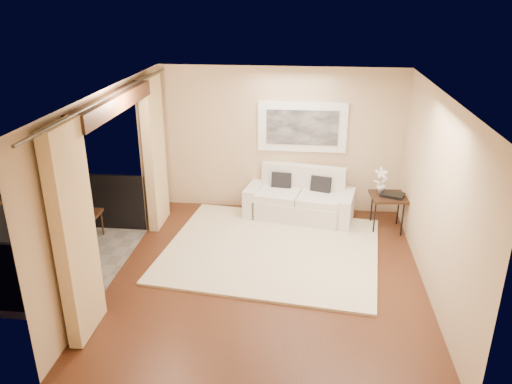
# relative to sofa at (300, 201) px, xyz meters

# --- Properties ---
(floor) EXTENTS (5.00, 5.00, 0.00)m
(floor) POSITION_rel_sofa_xyz_m (-0.41, -2.09, -0.33)
(floor) COLOR #4E2817
(floor) RESTS_ON ground
(room_shell) EXTENTS (5.00, 6.40, 5.00)m
(room_shell) POSITION_rel_sofa_xyz_m (-2.54, -2.09, 2.19)
(room_shell) COLOR white
(room_shell) RESTS_ON ground
(balcony) EXTENTS (1.81, 2.60, 1.17)m
(balcony) POSITION_rel_sofa_xyz_m (-3.71, -2.09, -0.15)
(balcony) COLOR #605B56
(balcony) RESTS_ON ground
(curtains) EXTENTS (0.16, 4.80, 2.64)m
(curtains) POSITION_rel_sofa_xyz_m (-2.52, -2.09, 1.01)
(curtains) COLOR #DABC86
(curtains) RESTS_ON ground
(artwork) EXTENTS (1.62, 0.07, 0.92)m
(artwork) POSITION_rel_sofa_xyz_m (-0.01, 0.37, 1.29)
(artwork) COLOR white
(artwork) RESTS_ON room_shell
(rug) EXTENTS (3.68, 3.30, 0.04)m
(rug) POSITION_rel_sofa_xyz_m (-0.42, -1.36, -0.31)
(rug) COLOR beige
(rug) RESTS_ON floor
(sofa) EXTENTS (2.06, 1.17, 0.93)m
(sofa) POSITION_rel_sofa_xyz_m (0.00, 0.00, 0.00)
(sofa) COLOR silver
(sofa) RESTS_ON floor
(side_table) EXTENTS (0.64, 0.64, 0.64)m
(side_table) POSITION_rel_sofa_xyz_m (1.52, -0.35, 0.25)
(side_table) COLOR black
(side_table) RESTS_ON floor
(tray) EXTENTS (0.46, 0.40, 0.05)m
(tray) POSITION_rel_sofa_xyz_m (1.59, -0.36, 0.33)
(tray) COLOR black
(tray) RESTS_ON side_table
(orchid) EXTENTS (0.28, 0.22, 0.46)m
(orchid) POSITION_rel_sofa_xyz_m (1.39, -0.23, 0.54)
(orchid) COLOR white
(orchid) RESTS_ON side_table
(bistro_table) EXTENTS (0.89, 0.89, 0.82)m
(bistro_table) POSITION_rel_sofa_xyz_m (-3.25, -2.67, 0.41)
(bistro_table) COLOR black
(bistro_table) RESTS_ON balcony
(balcony_chair_far) EXTENTS (0.44, 0.45, 1.00)m
(balcony_chair_far) POSITION_rel_sofa_xyz_m (-3.53, -1.38, 0.25)
(balcony_chair_far) COLOR black
(balcony_chair_far) RESTS_ON balcony
(balcony_chair_near) EXTENTS (0.47, 0.48, 1.06)m
(balcony_chair_near) POSITION_rel_sofa_xyz_m (-3.61, -2.67, 0.29)
(balcony_chair_near) COLOR black
(balcony_chair_near) RESTS_ON balcony
(ice_bucket) EXTENTS (0.18, 0.18, 0.20)m
(ice_bucket) POSITION_rel_sofa_xyz_m (-3.39, -2.54, 0.59)
(ice_bucket) COLOR white
(ice_bucket) RESTS_ON bistro_table
(candle) EXTENTS (0.06, 0.06, 0.07)m
(candle) POSITION_rel_sofa_xyz_m (-3.21, -2.58, 0.52)
(candle) COLOR red
(candle) RESTS_ON bistro_table
(vase) EXTENTS (0.04, 0.04, 0.18)m
(vase) POSITION_rel_sofa_xyz_m (-3.32, -2.83, 0.58)
(vase) COLOR silver
(vase) RESTS_ON bistro_table
(glass_a) EXTENTS (0.06, 0.06, 0.12)m
(glass_a) POSITION_rel_sofa_xyz_m (-3.08, -2.76, 0.55)
(glass_a) COLOR silver
(glass_a) RESTS_ON bistro_table
(glass_b) EXTENTS (0.06, 0.06, 0.12)m
(glass_b) POSITION_rel_sofa_xyz_m (-3.12, -2.64, 0.55)
(glass_b) COLOR silver
(glass_b) RESTS_ON bistro_table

